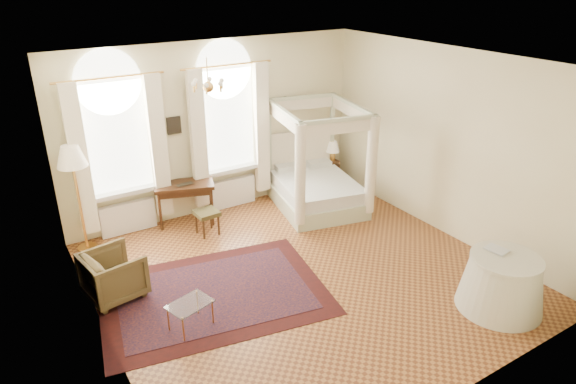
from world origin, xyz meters
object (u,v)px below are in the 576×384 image
Objects in this scene: stool at (207,215)px; floor_lamp at (72,162)px; side_table at (502,283)px; writing_desk at (185,189)px; armchair at (114,275)px; coffee_table at (190,306)px; canopy_bed at (317,185)px; nightstand at (326,173)px.

floor_lamp is at bearing 162.59° from stool.
floor_lamp is 1.57× the size of side_table.
writing_desk is 2.06m from floor_lamp.
coffee_table is (0.66, -1.28, -0.01)m from armchair.
coffee_table is at bearing -76.56° from floor_lamp.
stool is 2.67m from coffee_table.
canopy_bed is 4.14m from side_table.
canopy_bed is 1.10m from nightstand.
canopy_bed reaches higher than writing_desk.
canopy_bed reaches higher than nightstand.
nightstand is 4.90m from side_table.
writing_desk is (-3.28, -0.00, 0.38)m from nightstand.
side_table reaches higher than coffee_table.
stool reaches higher than coffee_table.
nightstand is at bearing 43.47° from canopy_bed.
canopy_bed reaches higher than floor_lamp.
canopy_bed is 4.39m from armchair.
coffee_table is 4.36m from side_table.
coffee_table is (-1.14, -2.96, -0.34)m from writing_desk.
armchair is at bearing -136.91° from writing_desk.
nightstand is 5.29m from floor_lamp.
side_table reaches higher than armchair.
stool is at bearing 176.97° from canopy_bed.
stool is 0.70× the size of coffee_table.
coffee_table is 0.35× the size of floor_lamp.
stool is 2.42m from floor_lamp.
coffee_table is at bearing -118.87° from stool.
side_table is at bearing -58.31° from stool.
nightstand is 5.35m from armchair.
stool is 0.57× the size of armchair.
canopy_bed is 1.84× the size of writing_desk.
canopy_bed is 1.84× the size of side_table.
floor_lamp is (-0.71, 2.96, 1.25)m from coffee_table.
writing_desk is 1.00× the size of side_table.
floor_lamp is at bearing 133.44° from side_table.
writing_desk is (-2.49, 0.75, 0.21)m from canopy_bed.
armchair is (-1.80, -1.68, -0.33)m from writing_desk.
writing_desk is at bearing 68.98° from coffee_table.
armchair is 5.58m from side_table.
coffee_table is at bearing -146.19° from nightstand.
floor_lamp is (-5.13, 0.00, 1.29)m from nightstand.
writing_desk is at bearing 163.27° from canopy_bed.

